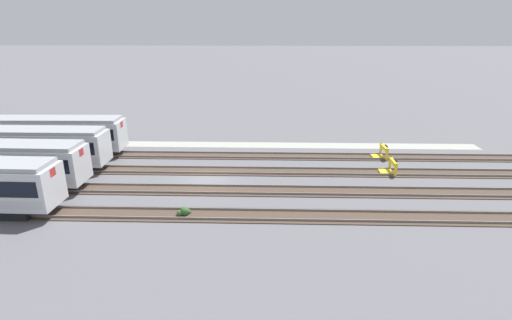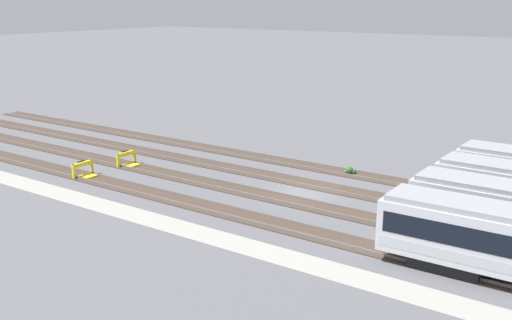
# 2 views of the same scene
# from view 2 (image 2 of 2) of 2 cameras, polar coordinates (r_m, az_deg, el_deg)

# --- Properties ---
(ground_plane) EXTENTS (400.00, 400.00, 0.00)m
(ground_plane) POSITION_cam_2_polar(r_m,az_deg,el_deg) (42.85, 4.51, -3.14)
(ground_plane) COLOR #5B5B60
(service_walkway) EXTENTS (54.00, 2.00, 0.01)m
(service_walkway) POSITION_cam_2_polar(r_m,az_deg,el_deg) (35.05, -4.01, -7.34)
(service_walkway) COLOR #9E9E93
(service_walkway) RESTS_ON ground
(rail_track_nearest) EXTENTS (90.00, 2.24, 0.21)m
(rail_track_nearest) POSITION_cam_2_polar(r_m,az_deg,el_deg) (37.84, -0.39, -5.52)
(rail_track_nearest) COLOR #47382D
(rail_track_nearest) RESTS_ON ground
(rail_track_near_inner) EXTENTS (90.00, 2.24, 0.21)m
(rail_track_near_inner) POSITION_cam_2_polar(r_m,az_deg,el_deg) (41.13, 3.02, -3.84)
(rail_track_near_inner) COLOR #47382D
(rail_track_near_inner) RESTS_ON ground
(rail_track_middle) EXTENTS (90.00, 2.24, 0.21)m
(rail_track_middle) POSITION_cam_2_polar(r_m,az_deg,el_deg) (44.58, 5.89, -2.39)
(rail_track_middle) COLOR #47382D
(rail_track_middle) RESTS_ON ground
(rail_track_far_inner) EXTENTS (90.00, 2.24, 0.21)m
(rail_track_far_inner) POSITION_cam_2_polar(r_m,az_deg,el_deg) (48.14, 8.35, -1.16)
(rail_track_far_inner) COLOR #47382D
(rail_track_far_inner) RESTS_ON ground
(bumper_stop_nearest_track) EXTENTS (1.37, 2.01, 1.22)m
(bumper_stop_nearest_track) POSITION_cam_2_polar(r_m,az_deg,el_deg) (48.25, -15.97, -0.97)
(bumper_stop_nearest_track) COLOR yellow
(bumper_stop_nearest_track) RESTS_ON ground
(bumper_stop_near_inner_track) EXTENTS (1.36, 2.01, 1.22)m
(bumper_stop_near_inner_track) POSITION_cam_2_polar(r_m,az_deg,el_deg) (50.61, -12.06, 0.01)
(bumper_stop_near_inner_track) COLOR yellow
(bumper_stop_near_inner_track) RESTS_ON ground
(weed_clump) EXTENTS (0.92, 0.70, 0.64)m
(weed_clump) POSITION_cam_2_polar(r_m,az_deg,el_deg) (47.86, 8.93, -1.03)
(weed_clump) COLOR #38602D
(weed_clump) RESTS_ON ground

